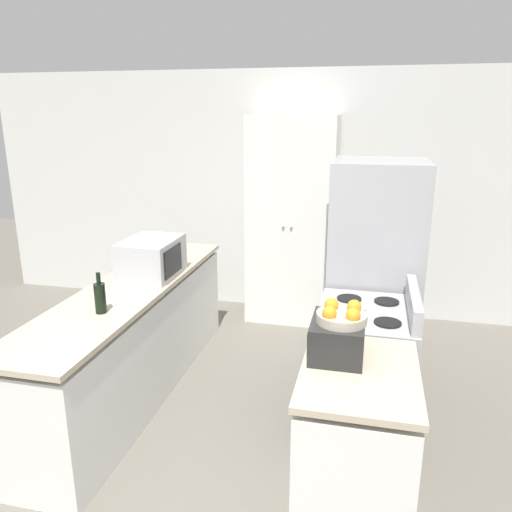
# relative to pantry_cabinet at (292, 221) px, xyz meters

# --- Properties ---
(wall_back) EXTENTS (7.00, 0.06, 2.60)m
(wall_back) POSITION_rel_pantry_cabinet_xyz_m (-0.08, 0.31, 0.23)
(wall_back) COLOR silver
(wall_back) RESTS_ON ground_plane
(counter_left) EXTENTS (0.60, 2.65, 0.89)m
(counter_left) POSITION_rel_pantry_cabinet_xyz_m (-0.95, -1.79, -0.64)
(counter_left) COLOR silver
(counter_left) RESTS_ON ground_plane
(counter_right) EXTENTS (0.60, 0.83, 0.89)m
(counter_right) POSITION_rel_pantry_cabinet_xyz_m (0.80, -2.69, -0.64)
(counter_right) COLOR silver
(counter_right) RESTS_ON ground_plane
(pantry_cabinet) EXTENTS (0.89, 0.54, 2.14)m
(pantry_cabinet) POSITION_rel_pantry_cabinet_xyz_m (0.00, 0.00, 0.00)
(pantry_cabinet) COLOR white
(pantry_cabinet) RESTS_ON ground_plane
(stove) EXTENTS (0.66, 0.77, 1.05)m
(stove) POSITION_rel_pantry_cabinet_xyz_m (0.82, -1.87, -0.62)
(stove) COLOR #9E9EA3
(stove) RESTS_ON ground_plane
(refrigerator) EXTENTS (0.75, 0.72, 1.81)m
(refrigerator) POSITION_rel_pantry_cabinet_xyz_m (0.86, -1.09, -0.16)
(refrigerator) COLOR #A3A3A8
(refrigerator) RESTS_ON ground_plane
(microwave) EXTENTS (0.40, 0.54, 0.30)m
(microwave) POSITION_rel_pantry_cabinet_xyz_m (-0.88, -1.52, -0.02)
(microwave) COLOR #B2B2B7
(microwave) RESTS_ON counter_left
(wine_bottle) EXTENTS (0.07, 0.07, 0.28)m
(wine_bottle) POSITION_rel_pantry_cabinet_xyz_m (-0.89, -2.30, -0.07)
(wine_bottle) COLOR black
(wine_bottle) RESTS_ON counter_left
(toaster_oven) EXTENTS (0.29, 0.36, 0.20)m
(toaster_oven) POSITION_rel_pantry_cabinet_xyz_m (0.67, -2.55, -0.08)
(toaster_oven) COLOR black
(toaster_oven) RESTS_ON counter_right
(fruit_bowl) EXTENTS (0.27, 0.27, 0.11)m
(fruit_bowl) POSITION_rel_pantry_cabinet_xyz_m (0.69, -2.57, 0.07)
(fruit_bowl) COLOR #B2A893
(fruit_bowl) RESTS_ON toaster_oven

